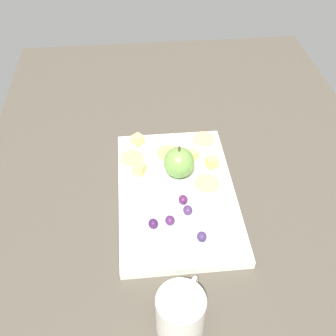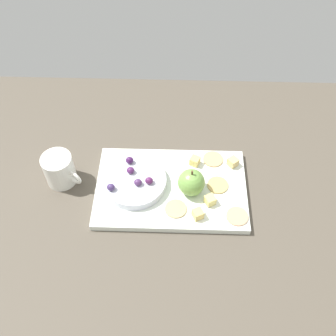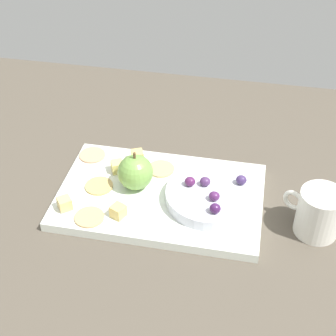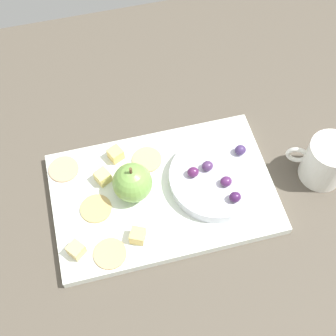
# 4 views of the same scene
# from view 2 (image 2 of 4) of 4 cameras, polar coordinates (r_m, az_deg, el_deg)

# --- Properties ---
(table) EXTENTS (1.50, 0.94, 0.05)m
(table) POSITION_cam_2_polar(r_m,az_deg,el_deg) (1.03, -1.74, -5.26)
(table) COLOR #50483C
(table) RESTS_ON ground
(platter) EXTENTS (0.38, 0.25, 0.02)m
(platter) POSITION_cam_2_polar(r_m,az_deg,el_deg) (1.02, 0.44, -2.96)
(platter) COLOR white
(platter) RESTS_ON table
(serving_dish) EXTENTS (0.16, 0.16, 0.02)m
(serving_dish) POSITION_cam_2_polar(r_m,az_deg,el_deg) (1.01, -4.80, -1.94)
(serving_dish) COLOR silver
(serving_dish) RESTS_ON platter
(apple_whole) EXTENTS (0.07, 0.07, 0.07)m
(apple_whole) POSITION_cam_2_polar(r_m,az_deg,el_deg) (0.98, 3.37, -2.08)
(apple_whole) COLOR #73A348
(apple_whole) RESTS_ON platter
(apple_stem) EXTENTS (0.01, 0.00, 0.01)m
(apple_stem) POSITION_cam_2_polar(r_m,az_deg,el_deg) (0.95, 3.48, -0.67)
(apple_stem) COLOR brown
(apple_stem) RESTS_ON apple_whole
(cheese_cube_0) EXTENTS (0.03, 0.03, 0.02)m
(cheese_cube_0) POSITION_cam_2_polar(r_m,az_deg,el_deg) (0.98, 6.06, -4.61)
(cheese_cube_0) COLOR #E8D476
(cheese_cube_0) RESTS_ON platter
(cheese_cube_1) EXTENTS (0.03, 0.03, 0.02)m
(cheese_cube_1) POSITION_cam_2_polar(r_m,az_deg,el_deg) (1.06, 9.30, 0.86)
(cheese_cube_1) COLOR #E5C476
(cheese_cube_1) RESTS_ON platter
(cheese_cube_2) EXTENTS (0.03, 0.03, 0.02)m
(cheese_cube_2) POSITION_cam_2_polar(r_m,az_deg,el_deg) (1.05, 3.87, 1.01)
(cheese_cube_2) COLOR #EDCC6D
(cheese_cube_2) RESTS_ON platter
(cheese_cube_3) EXTENTS (0.03, 0.03, 0.02)m
(cheese_cube_3) POSITION_cam_2_polar(r_m,az_deg,el_deg) (0.96, 4.30, -6.60)
(cheese_cube_3) COLOR #F1CE6C
(cheese_cube_3) RESTS_ON platter
(cracker_0) EXTENTS (0.05, 0.05, 0.00)m
(cracker_0) POSITION_cam_2_polar(r_m,az_deg,el_deg) (1.02, 7.15, -2.45)
(cracker_0) COLOR tan
(cracker_0) RESTS_ON platter
(cracker_1) EXTENTS (0.05, 0.05, 0.00)m
(cracker_1) POSITION_cam_2_polar(r_m,az_deg,el_deg) (0.98, 1.12, -5.87)
(cracker_1) COLOR tan
(cracker_1) RESTS_ON platter
(cracker_2) EXTENTS (0.05, 0.05, 0.00)m
(cracker_2) POSITION_cam_2_polar(r_m,az_deg,el_deg) (0.98, 9.91, -6.85)
(cracker_2) COLOR tan
(cracker_2) RESTS_ON platter
(cracker_3) EXTENTS (0.05, 0.05, 0.00)m
(cracker_3) POSITION_cam_2_polar(r_m,az_deg,el_deg) (1.07, 6.48, 1.27)
(cracker_3) COLOR tan
(cracker_3) RESTS_ON platter
(grape_0) EXTENTS (0.02, 0.02, 0.02)m
(grape_0) POSITION_cam_2_polar(r_m,az_deg,el_deg) (0.99, -4.34, -2.07)
(grape_0) COLOR #4D2E5D
(grape_0) RESTS_ON serving_dish
(grape_1) EXTENTS (0.02, 0.02, 0.02)m
(grape_1) POSITION_cam_2_polar(r_m,az_deg,el_deg) (1.01, -5.40, -0.34)
(grape_1) COLOR #512458
(grape_1) RESTS_ON serving_dish
(grape_2) EXTENTS (0.02, 0.02, 0.02)m
(grape_2) POSITION_cam_2_polar(r_m,az_deg,el_deg) (1.03, -5.54, 1.11)
(grape_2) COLOR #411C4E
(grape_2) RESTS_ON serving_dish
(grape_3) EXTENTS (0.02, 0.02, 0.02)m
(grape_3) POSITION_cam_2_polar(r_m,az_deg,el_deg) (0.99, -8.18, -2.61)
(grape_3) COLOR #422F60
(grape_3) RESTS_ON serving_dish
(grape_4) EXTENTS (0.02, 0.02, 0.02)m
(grape_4) POSITION_cam_2_polar(r_m,az_deg,el_deg) (0.99, -2.73, -1.82)
(grape_4) COLOR #532050
(grape_4) RESTS_ON serving_dish
(cup) EXTENTS (0.10, 0.08, 0.09)m
(cup) POSITION_cam_2_polar(r_m,az_deg,el_deg) (1.05, -15.30, -0.23)
(cup) COLOR white
(cup) RESTS_ON table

